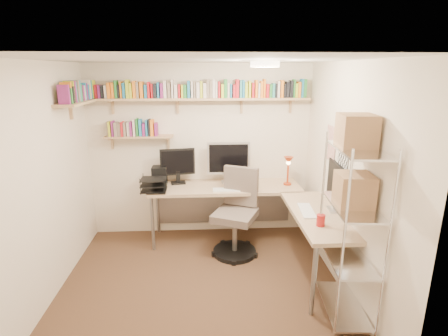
# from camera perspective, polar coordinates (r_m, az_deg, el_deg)

# --- Properties ---
(ground) EXTENTS (3.20, 3.20, 0.00)m
(ground) POSITION_cam_1_polar(r_m,az_deg,el_deg) (4.25, -3.83, -18.80)
(ground) COLOR #442D1D
(ground) RESTS_ON ground
(room_shell) EXTENTS (3.24, 3.04, 2.52)m
(room_shell) POSITION_cam_1_polar(r_m,az_deg,el_deg) (3.60, -4.21, 1.94)
(room_shell) COLOR beige
(room_shell) RESTS_ON ground
(wall_shelves) EXTENTS (3.12, 1.09, 0.80)m
(wall_shelves) POSITION_cam_1_polar(r_m,az_deg,el_deg) (4.83, -9.10, 11.09)
(wall_shelves) COLOR tan
(wall_shelves) RESTS_ON ground
(corner_desk) EXTENTS (2.53, 2.09, 1.43)m
(corner_desk) POSITION_cam_1_polar(r_m,az_deg,el_deg) (4.71, 2.25, -4.03)
(corner_desk) COLOR tan
(corner_desk) RESTS_ON ground
(office_chair) EXTENTS (0.68, 0.69, 1.16)m
(office_chair) POSITION_cam_1_polar(r_m,az_deg,el_deg) (4.72, 2.07, -8.24)
(office_chair) COLOR black
(office_chair) RESTS_ON ground
(wire_rack) EXTENTS (0.45, 0.82, 2.03)m
(wire_rack) POSITION_cam_1_polar(r_m,az_deg,el_deg) (3.40, 20.41, -2.38)
(wire_rack) COLOR silver
(wire_rack) RESTS_ON ground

